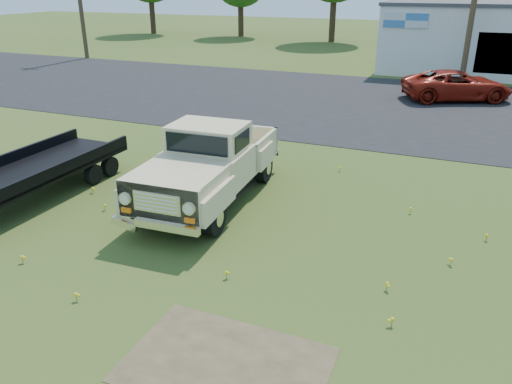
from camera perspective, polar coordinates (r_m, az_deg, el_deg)
ground at (r=10.64m, az=-3.68°, el=-6.90°), size 140.00×140.00×0.00m
asphalt_lot at (r=24.20m, az=12.31°, el=9.83°), size 90.00×14.00×0.02m
dirt_patch_a at (r=7.91m, az=-3.41°, el=-19.07°), size 3.00×2.00×0.01m
dirt_patch_b at (r=14.28m, az=-4.75°, el=1.14°), size 2.20×1.60×0.01m
commercial_building at (r=35.43m, az=26.49°, el=15.54°), size 14.20×8.20×4.15m
vintage_pickup_truck at (r=12.73m, az=-5.34°, el=3.31°), size 2.49×5.77×2.05m
flatbed_trailer at (r=14.31m, az=-24.20°, el=2.65°), size 2.06×5.96×1.62m
red_pickup at (r=26.10m, az=21.98°, el=11.21°), size 5.50×4.18×1.39m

